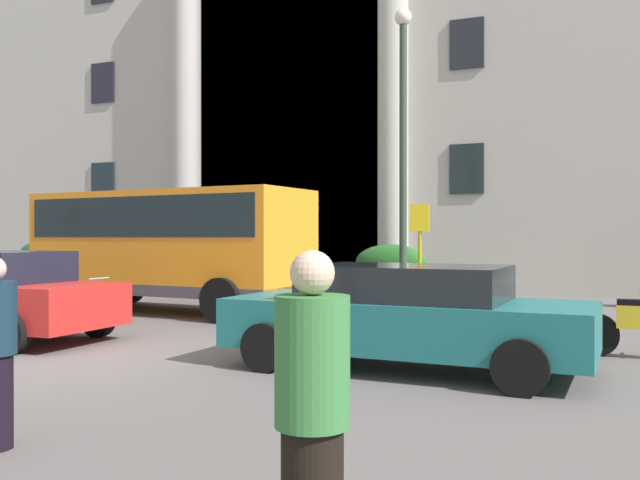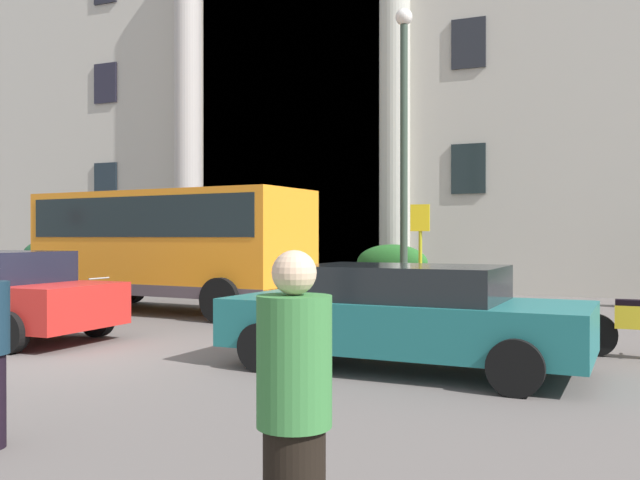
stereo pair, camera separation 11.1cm
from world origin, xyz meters
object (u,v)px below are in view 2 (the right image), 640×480
at_px(parked_hatchback_near, 403,315).
at_px(bus_stop_sign, 420,245).
at_px(lamppost_plaza_centre, 404,132).
at_px(hedge_planter_far_west, 392,272).
at_px(hedge_planter_west, 42,264).
at_px(hedge_planter_east, 274,270).
at_px(orange_minibus, 170,240).
at_px(motorcycle_far_end, 75,299).
at_px(pedestrian_child_trailing, 294,422).
at_px(hedge_planter_entrance_left, 170,270).

bearing_deg(parked_hatchback_near, bus_stop_sign, 105.06).
bearing_deg(lamppost_plaza_centre, hedge_planter_far_west, 113.45).
bearing_deg(parked_hatchback_near, hedge_planter_west, 150.97).
bearing_deg(hedge_planter_east, orange_minibus, -89.60).
relative_size(hedge_planter_west, motorcycle_far_end, 0.89).
bearing_deg(bus_stop_sign, lamppost_plaza_centre, 126.91).
relative_size(hedge_planter_east, pedestrian_child_trailing, 0.97).
relative_size(hedge_planter_far_west, motorcycle_far_end, 1.07).
bearing_deg(lamppost_plaza_centre, motorcycle_far_end, -136.07).
distance_m(orange_minibus, hedge_planter_far_west, 6.42).
height_order(orange_minibus, hedge_planter_far_west, orange_minibus).
bearing_deg(motorcycle_far_end, hedge_planter_west, 140.12).
height_order(hedge_planter_far_west, pedestrian_child_trailing, pedestrian_child_trailing).
bearing_deg(hedge_planter_west, bus_stop_sign, -11.94).
bearing_deg(motorcycle_far_end, hedge_planter_east, 86.62).
bearing_deg(motorcycle_far_end, bus_stop_sign, 37.64).
relative_size(orange_minibus, motorcycle_far_end, 3.36).
relative_size(bus_stop_sign, hedge_planter_west, 1.38).
distance_m(bus_stop_sign, hedge_planter_far_west, 3.63).
bearing_deg(hedge_planter_entrance_left, orange_minibus, -54.51).
bearing_deg(hedge_planter_entrance_left, hedge_planter_west, 175.42).
xyz_separation_m(bus_stop_sign, lamppost_plaza_centre, (-0.62, 0.82, 2.67)).
height_order(hedge_planter_far_west, lamppost_plaza_centre, lamppost_plaza_centre).
bearing_deg(orange_minibus, hedge_planter_entrance_left, 130.40).
bearing_deg(motorcycle_far_end, orange_minibus, 74.22).
distance_m(hedge_planter_entrance_left, hedge_planter_west, 5.64).
bearing_deg(pedestrian_child_trailing, motorcycle_far_end, -158.75).
height_order(hedge_planter_west, lamppost_plaza_centre, lamppost_plaza_centre).
distance_m(hedge_planter_west, hedge_planter_east, 8.88).
bearing_deg(orange_minibus, hedge_planter_east, 95.31).
distance_m(orange_minibus, hedge_planter_entrance_left, 5.76).
height_order(hedge_planter_far_west, motorcycle_far_end, hedge_planter_far_west).
xyz_separation_m(orange_minibus, lamppost_plaza_centre, (4.62, 2.90, 2.57)).
height_order(hedge_planter_entrance_left, hedge_planter_far_west, hedge_planter_far_west).
bearing_deg(pedestrian_child_trailing, hedge_planter_west, -158.37).
bearing_deg(lamppost_plaza_centre, hedge_planter_east, 153.53).
bearing_deg(hedge_planter_west, hedge_planter_east, 0.93).
bearing_deg(hedge_planter_entrance_left, parked_hatchback_near, -42.01).
bearing_deg(bus_stop_sign, hedge_planter_east, 149.23).
xyz_separation_m(orange_minibus, hedge_planter_entrance_left, (-3.30, 4.63, -0.96)).
bearing_deg(hedge_planter_entrance_left, hedge_planter_east, 10.33).
bearing_deg(pedestrian_child_trailing, bus_stop_sign, 165.58).
bearing_deg(hedge_planter_east, pedestrian_child_trailing, -62.73).
relative_size(orange_minibus, pedestrian_child_trailing, 4.02).
height_order(bus_stop_sign, hedge_planter_east, bus_stop_sign).
distance_m(hedge_planter_entrance_left, motorcycle_far_end, 7.32).
xyz_separation_m(hedge_planter_far_west, lamppost_plaza_centre, (1.01, -2.33, 3.46)).
bearing_deg(lamppost_plaza_centre, bus_stop_sign, -53.09).
bearing_deg(hedge_planter_far_west, parked_hatchback_near, -72.11).
height_order(pedestrian_child_trailing, lamppost_plaza_centre, lamppost_plaza_centre).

